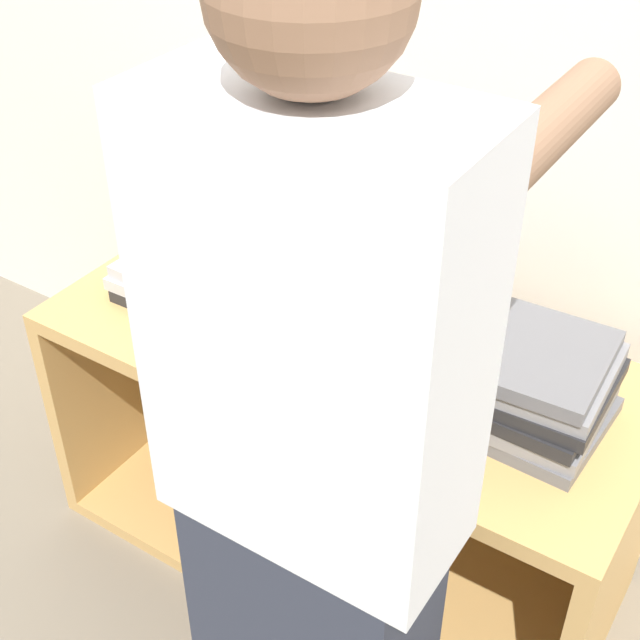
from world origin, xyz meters
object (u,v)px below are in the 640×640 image
Objects in this scene: laptop_stack_left at (203,280)px; laptop_stack_right at (513,378)px; person at (317,498)px; laptop_open at (357,313)px.

laptop_stack_right reaches higher than laptop_stack_left.
person reaches higher than laptop_stack_left.
laptop_open is 0.65m from person.
laptop_open is 0.37m from laptop_stack_right.
laptop_stack_right is at bearing 0.45° from laptop_stack_left.
laptop_stack_left is 0.83m from person.
person is (0.63, -0.51, 0.15)m from laptop_stack_left.
laptop_stack_left is (-0.35, -0.06, -0.01)m from laptop_open.
laptop_stack_left is 0.98× the size of laptop_stack_right.
laptop_stack_right is at bearing -8.63° from laptop_open.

